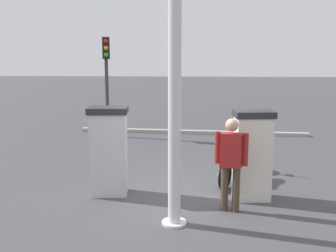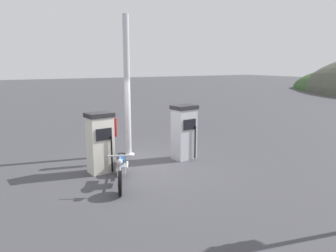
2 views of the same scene
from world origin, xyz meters
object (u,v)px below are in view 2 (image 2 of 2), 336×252
Objects in this scene: canopy_support_pole at (127,89)px; attendant_person at (108,134)px; fuel_pump_far at (184,132)px; motorcycle_near_pump at (121,167)px; fuel_pump_near at (100,142)px.

attendant_person is at bearing -55.58° from canopy_support_pole.
fuel_pump_far is 0.38× the size of canopy_support_pole.
canopy_support_pole is (-2.44, 1.21, 1.72)m from motorcycle_near_pump.
fuel_pump_far is 2.38m from attendant_person.
canopy_support_pole is at bearing 133.28° from fuel_pump_near.
fuel_pump_near is 2.28m from canopy_support_pole.
fuel_pump_far is 0.89× the size of motorcycle_near_pump.
fuel_pump_near is 0.87× the size of motorcycle_near_pump.
fuel_pump_far is 2.28m from canopy_support_pole.
fuel_pump_near is at bearing -33.97° from attendant_person.
attendant_person is 1.67m from canopy_support_pole.
motorcycle_near_pump is (1.17, 0.15, -0.40)m from fuel_pump_near.
fuel_pump_near is at bearing -172.83° from motorcycle_near_pump.
fuel_pump_near is 0.78m from attendant_person.
fuel_pump_far is at bearing 114.34° from motorcycle_near_pump.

